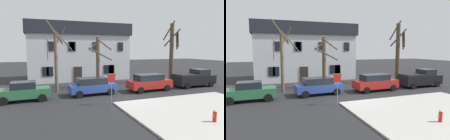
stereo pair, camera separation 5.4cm
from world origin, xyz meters
TOP-DOWN VIEW (x-y plane):
  - ground_plane at (0.00, 0.00)m, footprint 120.00×120.00m
  - sidewalk_slab at (3.71, -5.35)m, footprint 11.03×8.98m
  - building_main at (-1.79, 13.67)m, footprint 14.42×6.71m
  - tree_bare_near at (-5.70, 5.23)m, footprint 2.71×2.78m
  - tree_bare_mid at (-0.99, 6.03)m, footprint 2.92×2.53m
  - tree_bare_far at (8.88, 5.72)m, footprint 2.25×2.68m
  - car_green_sedan at (-8.65, 2.56)m, footprint 4.31×1.99m
  - car_blue_wagon at (-2.54, 2.85)m, footprint 4.59×2.24m
  - car_red_wagon at (3.61, 2.47)m, footprint 4.80×2.21m
  - pickup_truck_black at (9.82, 2.65)m, footprint 5.20×2.20m
  - fire_hydrant at (2.35, -6.95)m, footprint 0.42×0.22m
  - street_sign_pole at (-2.03, -1.12)m, footprint 0.76×0.07m
  - bicycle_leaning at (-3.33, 5.20)m, footprint 1.74×0.26m

SIDE VIEW (x-z plane):
  - ground_plane at x=0.00m, z-range 0.00..0.00m
  - sidewalk_slab at x=3.71m, z-range 0.00..0.12m
  - bicycle_leaning at x=-3.33m, z-range -0.15..0.88m
  - fire_hydrant at x=2.35m, z-range 0.13..0.88m
  - car_green_sedan at x=-8.65m, z-range 0.00..1.68m
  - car_blue_wagon at x=-2.54m, z-range 0.04..1.71m
  - car_red_wagon at x=3.61m, z-range 0.04..1.81m
  - pickup_truck_black at x=9.82m, z-range -0.04..2.02m
  - street_sign_pole at x=-2.03m, z-range 0.51..3.01m
  - tree_bare_mid at x=-0.99m, z-range 0.22..6.01m
  - tree_bare_near at x=-5.70m, z-range -0.12..7.23m
  - building_main at x=-1.79m, z-range 0.08..8.15m
  - tree_bare_far at x=8.88m, z-range 0.06..8.29m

